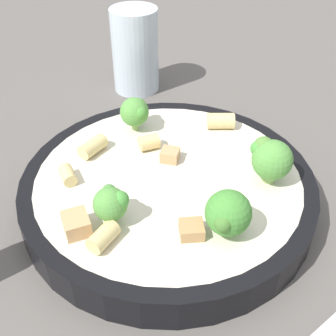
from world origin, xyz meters
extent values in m
plane|color=#5B5651|center=(0.00, 0.00, 0.00)|extent=(2.00, 2.00, 0.00)
cylinder|color=black|center=(0.00, 0.00, 0.02)|extent=(0.28, 0.28, 0.03)
cylinder|color=beige|center=(0.00, 0.00, 0.03)|extent=(0.25, 0.25, 0.01)
torus|color=black|center=(0.00, 0.00, 0.03)|extent=(0.28, 0.28, 0.00)
cylinder|color=#93B766|center=(-0.03, 0.08, 0.04)|extent=(0.01, 0.01, 0.01)
sphere|color=#478E38|center=(-0.03, 0.08, 0.06)|extent=(0.04, 0.04, 0.04)
sphere|color=#3C8432|center=(-0.03, 0.07, 0.06)|extent=(0.02, 0.02, 0.02)
sphere|color=#477A31|center=(-0.02, 0.09, 0.06)|extent=(0.01, 0.01, 0.01)
cylinder|color=#9EC175|center=(0.06, 0.05, 0.04)|extent=(0.01, 0.01, 0.01)
sphere|color=#569942|center=(0.06, 0.05, 0.05)|extent=(0.03, 0.03, 0.03)
sphere|color=#4A9A3C|center=(0.05, 0.05, 0.06)|extent=(0.02, 0.02, 0.02)
sphere|color=#4F8C42|center=(0.06, 0.04, 0.06)|extent=(0.01, 0.01, 0.01)
cylinder|color=#93B766|center=(0.01, -0.09, 0.04)|extent=(0.01, 0.01, 0.01)
sphere|color=#569942|center=(0.01, -0.09, 0.05)|extent=(0.03, 0.03, 0.03)
sphere|color=#4B9238|center=(0.01, -0.08, 0.06)|extent=(0.02, 0.02, 0.02)
sphere|color=#5A9344|center=(0.01, -0.10, 0.06)|extent=(0.01, 0.01, 0.01)
cylinder|color=#93B766|center=(-0.09, 0.03, 0.04)|extent=(0.01, 0.01, 0.01)
sphere|color=#569942|center=(-0.09, 0.03, 0.06)|extent=(0.04, 0.04, 0.04)
sphere|color=#49953D|center=(-0.08, 0.02, 0.06)|extent=(0.01, 0.01, 0.01)
sphere|color=#578A3C|center=(-0.09, 0.02, 0.07)|extent=(0.02, 0.02, 0.02)
cylinder|color=#E0C67F|center=(0.01, -0.05, 0.04)|extent=(0.02, 0.02, 0.02)
cylinder|color=#E0C67F|center=(0.09, -0.02, 0.04)|extent=(0.02, 0.02, 0.01)
cylinder|color=#E0C67F|center=(0.06, -0.06, 0.04)|extent=(0.03, 0.03, 0.02)
cylinder|color=#E0C67F|center=(0.07, 0.07, 0.04)|extent=(0.03, 0.03, 0.02)
cylinder|color=#E0C67F|center=(-0.08, -0.07, 0.04)|extent=(0.03, 0.02, 0.02)
cube|color=tan|center=(0.09, 0.05, 0.04)|extent=(0.02, 0.03, 0.02)
cube|color=tan|center=(-0.01, -0.02, 0.04)|extent=(0.02, 0.02, 0.01)
cube|color=tan|center=(0.00, 0.08, 0.04)|extent=(0.02, 0.02, 0.01)
cylinder|color=silver|center=(-0.02, -0.24, 0.06)|extent=(0.06, 0.06, 0.11)
cylinder|color=silver|center=(-0.02, -0.24, 0.03)|extent=(0.06, 0.06, 0.07)
camera|label=1|loc=(0.08, 0.30, 0.29)|focal=45.00mm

